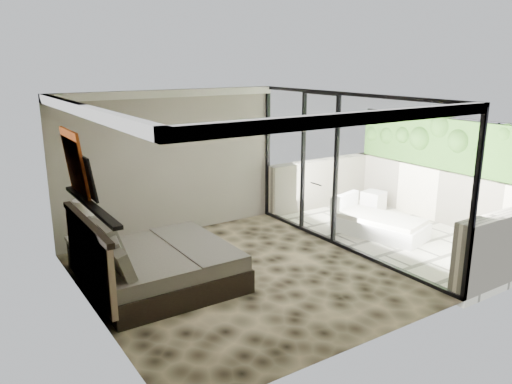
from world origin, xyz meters
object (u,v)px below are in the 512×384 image
nightstand (88,252)px  lounger (377,224)px  table_lamp (85,214)px  bed (155,266)px  ottoman (373,201)px

nightstand → lounger: size_ratio=0.30×
lounger → table_lamp: bearing=149.4°
bed → table_lamp: 1.56m
ottoman → lounger: size_ratio=0.23×
nightstand → table_lamp: table_lamp is taller
table_lamp → lounger: bearing=-15.6°
bed → ottoman: 5.80m
nightstand → ottoman: bearing=-21.4°
ottoman → lounger: lounger is taller
nightstand → table_lamp: size_ratio=0.88×
bed → lounger: bearing=-2.0°
ottoman → lounger: 1.66m
ottoman → lounger: bearing=-133.7°
bed → nightstand: (-0.65, 1.28, -0.06)m
lounger → ottoman: bearing=31.3°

